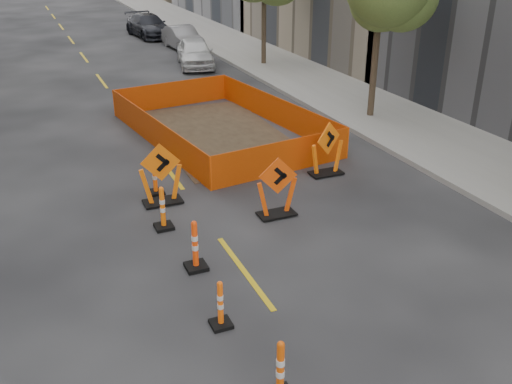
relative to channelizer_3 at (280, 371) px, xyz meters
name	(u,v)px	position (x,y,z in m)	size (l,w,h in m)	color
sidewalk_right	(383,115)	(9.84, 11.53, -0.47)	(4.00, 90.00, 0.15)	gray
channelizer_3	(280,371)	(0.00, 0.00, 0.00)	(0.43, 0.43, 1.09)	#D54B08
channelizer_4	(220,304)	(-0.22, 2.02, -0.07)	(0.37, 0.37, 0.95)	#FF590A
channelizer_5	(195,245)	(-0.05, 4.04, 0.02)	(0.45, 0.45, 1.13)	#FF410A
channelizer_6	(163,208)	(-0.22, 6.05, 0.00)	(0.43, 0.43, 1.09)	#F4610A
channelizer_7	(155,176)	(0.10, 8.07, -0.02)	(0.41, 0.41, 1.05)	#FF5A0A
chevron_sign_left	(161,174)	(0.11, 7.41, 0.29)	(1.11, 0.67, 1.67)	#E75F09
chevron_sign_center	(277,187)	(2.56, 5.59, 0.24)	(1.05, 0.63, 1.57)	#DC4309
chevron_sign_right	(327,149)	(5.01, 7.42, 0.26)	(1.07, 0.64, 1.61)	orange
safety_fence	(219,121)	(3.33, 12.00, -0.04)	(4.77, 8.11, 1.01)	#FF640D
parked_car_near	(195,53)	(5.91, 22.80, 0.18)	(1.70, 4.23, 1.44)	silver
parked_car_mid	(183,38)	(6.66, 27.61, 0.12)	(1.41, 4.06, 1.34)	gray
parked_car_far	(149,26)	(5.83, 32.72, 0.17)	(2.02, 4.96, 1.44)	black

